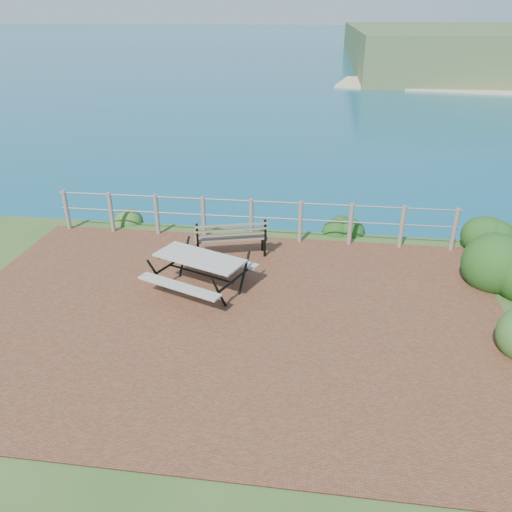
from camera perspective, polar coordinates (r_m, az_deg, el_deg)
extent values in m
cube|color=brown|center=(9.04, -3.55, -6.74)|extent=(10.00, 7.00, 0.12)
plane|color=#126670|center=(207.50, 7.96, 24.54)|extent=(1200.00, 1200.00, 0.00)
cylinder|color=#6B5B4C|center=(13.17, -20.84, 4.96)|extent=(0.10, 0.10, 1.00)
cylinder|color=#6B5B4C|center=(12.67, -16.22, 4.85)|extent=(0.10, 0.10, 1.00)
cylinder|color=#6B5B4C|center=(12.26, -11.27, 4.69)|extent=(0.10, 0.10, 1.00)
cylinder|color=#6B5B4C|center=(11.95, -6.01, 4.49)|extent=(0.10, 0.10, 1.00)
cylinder|color=#6B5B4C|center=(11.74, -0.53, 4.24)|extent=(0.10, 0.10, 1.00)
cylinder|color=#6B5B4C|center=(11.65, 5.09, 3.94)|extent=(0.10, 0.10, 1.00)
cylinder|color=#6B5B4C|center=(11.66, 10.75, 3.60)|extent=(0.10, 0.10, 1.00)
cylinder|color=#6B5B4C|center=(11.79, 16.33, 3.23)|extent=(0.10, 0.10, 1.00)
cylinder|color=#6B5B4C|center=(12.03, 21.74, 2.85)|extent=(0.10, 0.10, 1.00)
cylinder|color=slate|center=(11.58, -0.54, 6.30)|extent=(9.40, 0.04, 0.04)
cylinder|color=slate|center=(11.73, -0.53, 4.46)|extent=(9.40, 0.04, 0.04)
cube|color=gray|center=(9.46, -6.47, -0.22)|extent=(1.86, 1.30, 0.04)
cube|color=gray|center=(9.59, -6.39, -1.75)|extent=(1.69, 0.87, 0.04)
cube|color=gray|center=(9.59, -6.39, -1.75)|extent=(1.69, 0.87, 0.04)
cylinder|color=black|center=(9.61, -6.37, -2.00)|extent=(1.39, 0.59, 0.04)
cube|color=brown|center=(10.94, -2.90, 2.12)|extent=(1.63, 0.83, 0.04)
cube|color=brown|center=(10.83, -2.94, 3.45)|extent=(1.55, 0.56, 0.36)
cube|color=black|center=(11.03, -2.88, 1.09)|extent=(0.06, 0.07, 0.43)
cube|color=black|center=(11.03, -2.88, 1.09)|extent=(0.06, 0.07, 0.43)
cube|color=black|center=(11.03, -2.88, 1.09)|extent=(0.06, 0.07, 0.43)
cube|color=black|center=(11.03, -2.88, 1.09)|extent=(0.06, 0.07, 0.43)
ellipsoid|color=#154314|center=(11.19, 27.01, -2.93)|extent=(1.28, 1.28, 1.82)
ellipsoid|color=#154314|center=(12.53, 24.42, 0.64)|extent=(0.97, 0.97, 1.39)
ellipsoid|color=#2F5A21|center=(13.27, -14.43, 3.61)|extent=(0.75, 0.75, 0.49)
ellipsoid|color=#154314|center=(12.67, 10.04, 2.97)|extent=(0.74, 0.74, 0.47)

